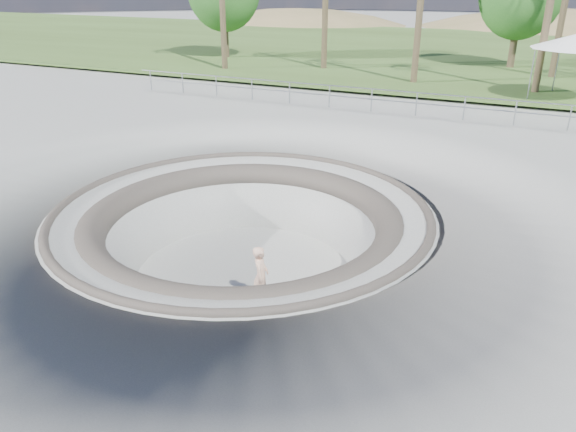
{
  "coord_description": "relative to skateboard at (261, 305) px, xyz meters",
  "views": [
    {
      "loc": [
        6.9,
        -12.19,
        5.92
      ],
      "look_at": [
        1.2,
        0.36,
        -0.1
      ],
      "focal_mm": 35.0,
      "sensor_mm": 36.0,
      "label": 1
    }
  ],
  "objects": [
    {
      "name": "skater",
      "position": [
        -0.0,
        -0.0,
        0.83
      ],
      "size": [
        0.57,
        0.69,
        1.62
      ],
      "primitive_type": "imported",
      "rotation": [
        0.0,
        0.0,
        1.94
      ],
      "color": "#E4B093",
      "rests_on": "skateboard"
    },
    {
      "name": "grass_strip",
      "position": [
        -1.28,
        35.44,
        2.04
      ],
      "size": [
        180.0,
        36.0,
        0.12
      ],
      "color": "#395120",
      "rests_on": "ground"
    },
    {
      "name": "safety_railing",
      "position": [
        -1.28,
        13.44,
        2.52
      ],
      "size": [
        25.0,
        0.06,
        1.03
      ],
      "color": "gray",
      "rests_on": "ground"
    },
    {
      "name": "distant_hills",
      "position": [
        2.5,
        58.61,
        -5.19
      ],
      "size": [
        103.2,
        45.0,
        28.6
      ],
      "color": "brown",
      "rests_on": "ground"
    },
    {
      "name": "skate_bowl",
      "position": [
        -1.28,
        1.44,
        -0.0
      ],
      "size": [
        14.0,
        14.0,
        4.1
      ],
      "color": "#ACADA7",
      "rests_on": "ground"
    },
    {
      "name": "ground",
      "position": [
        -1.28,
        1.44,
        1.82
      ],
      "size": [
        180.0,
        180.0,
        0.0
      ],
      "primitive_type": "plane",
      "color": "#ACADA7",
      "rests_on": "ground"
    },
    {
      "name": "skateboard",
      "position": [
        0.0,
        0.0,
        0.0
      ],
      "size": [
        0.95,
        0.47,
        0.09
      ],
      "color": "brown",
      "rests_on": "ground"
    }
  ]
}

